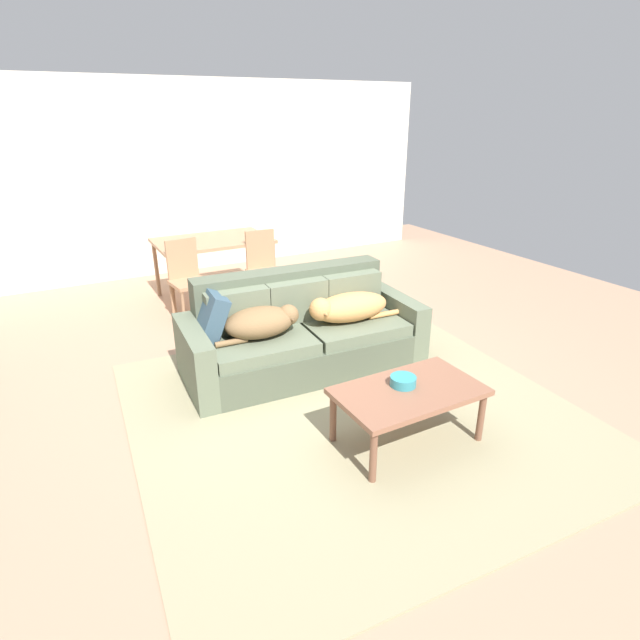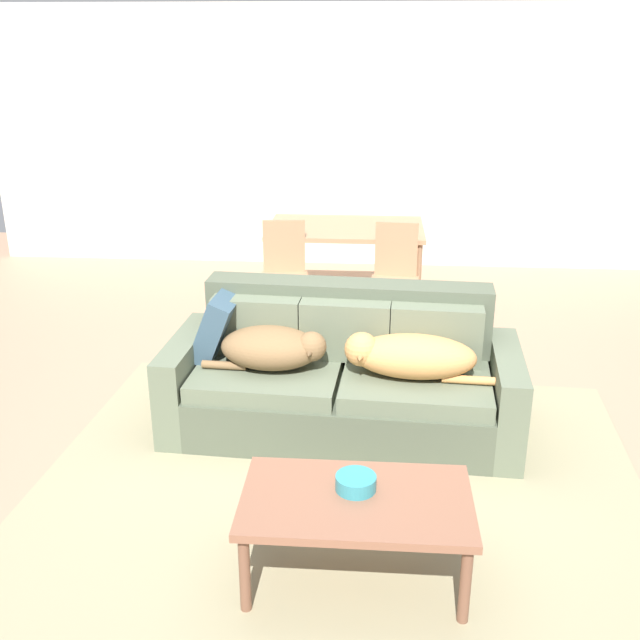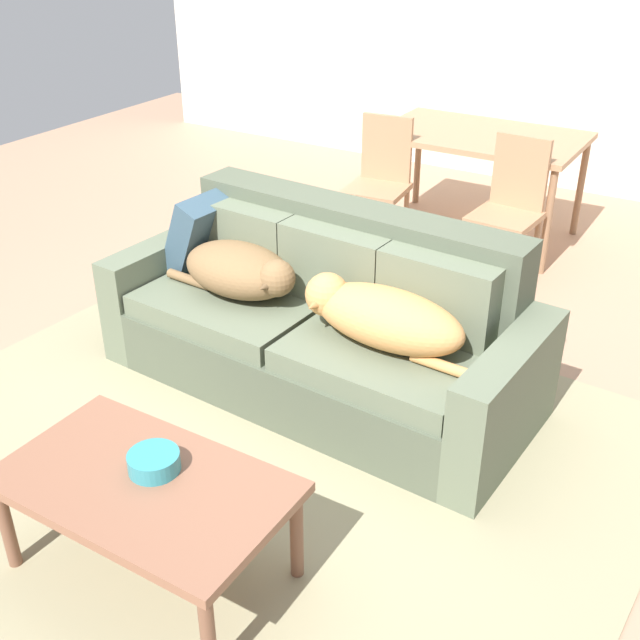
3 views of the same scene
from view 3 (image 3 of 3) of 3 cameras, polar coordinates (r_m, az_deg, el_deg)
ground_plane at (r=3.94m, az=-1.98°, el=-6.23°), size 10.00×10.00×0.00m
back_partition at (r=6.98m, az=17.21°, el=20.18°), size 8.00×0.12×2.70m
area_rug at (r=3.51m, az=-7.86°, el=-11.56°), size 3.60×3.57×0.01m
couch at (r=3.95m, az=0.33°, el=-0.32°), size 2.25×1.04×0.89m
dog_on_left_cushion at (r=3.98m, az=-5.75°, el=3.61°), size 0.78×0.43×0.26m
dog_on_right_cushion at (r=3.53m, az=4.43°, el=0.30°), size 0.92×0.39×0.27m
throw_pillow_by_left_arm at (r=4.33m, az=-8.42°, el=6.41°), size 0.33×0.45×0.45m
coffee_table at (r=2.91m, az=-12.65°, el=-12.10°), size 1.05×0.62×0.44m
bowl_on_coffee_table at (r=2.90m, az=-12.02°, el=-10.10°), size 0.19×0.19×0.07m
dining_table at (r=5.78m, az=11.63°, el=12.56°), size 1.40×0.90×0.76m
dining_chair_near_left at (r=5.53m, az=4.42°, el=10.31°), size 0.44×0.44×0.92m
dining_chair_near_right at (r=5.19m, az=13.72°, el=8.24°), size 0.43×0.43×0.92m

